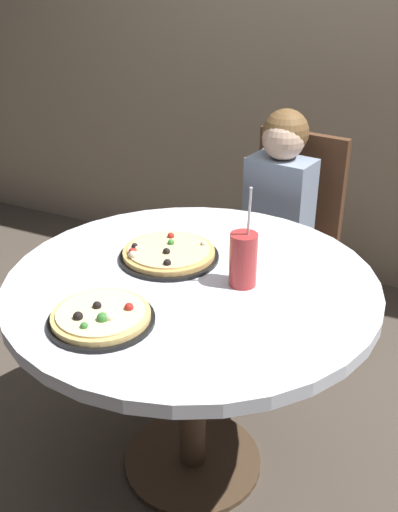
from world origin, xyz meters
TOP-DOWN VIEW (x-y plane):
  - ground_plane at (0.00, 0.00)m, footprint 8.00×8.00m
  - dining_table at (0.00, 0.00)m, footprint 1.11×1.11m
  - chair_wooden at (0.01, 0.91)m, footprint 0.45×0.45m
  - diner_child at (-0.01, 0.73)m, footprint 0.30×0.43m
  - pizza_veggie at (-0.12, 0.08)m, footprint 0.32×0.32m
  - pizza_cheese at (-0.10, -0.31)m, footprint 0.28×0.28m
  - soda_cup at (0.15, 0.03)m, footprint 0.08×0.08m

SIDE VIEW (x-z plane):
  - ground_plane at x=0.00m, z-range 0.00..0.00m
  - diner_child at x=-0.01m, z-range -0.06..1.02m
  - chair_wooden at x=0.01m, z-range 0.06..1.01m
  - dining_table at x=0.00m, z-range 0.26..1.01m
  - pizza_veggie at x=-0.12m, z-range 0.74..0.79m
  - pizza_cheese at x=-0.10m, z-range 0.74..0.79m
  - soda_cup at x=0.15m, z-range 0.68..0.98m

